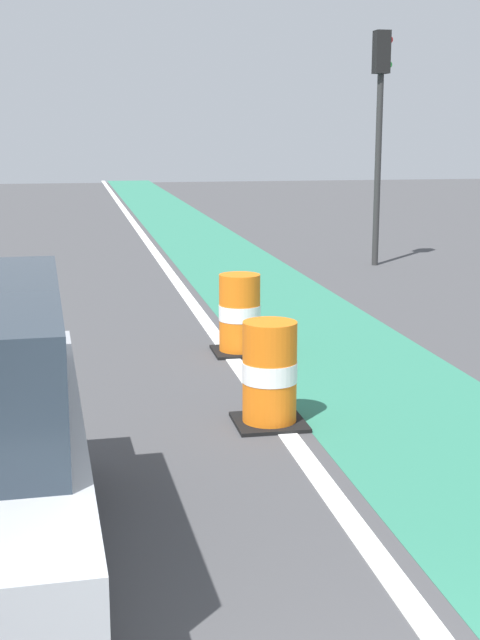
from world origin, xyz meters
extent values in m
cube|color=#2D755B|center=(2.40, 12.00, 0.00)|extent=(2.50, 80.00, 0.01)
cube|color=silver|center=(0.90, 12.00, 0.01)|extent=(0.20, 80.00, 0.01)
cylinder|color=black|center=(-1.29, 4.36, 0.34)|extent=(0.30, 0.69, 0.68)
cylinder|color=orange|center=(0.79, 5.94, 0.25)|extent=(0.56, 0.56, 0.42)
cylinder|color=white|center=(0.79, 5.94, 0.57)|extent=(0.57, 0.57, 0.21)
cylinder|color=orange|center=(0.79, 5.94, 0.88)|extent=(0.56, 0.56, 0.42)
cube|color=black|center=(0.79, 5.94, 0.02)|extent=(0.73, 0.73, 0.04)
cylinder|color=orange|center=(1.06, 8.97, 0.25)|extent=(0.56, 0.56, 0.42)
cylinder|color=white|center=(1.06, 8.97, 0.57)|extent=(0.57, 0.57, 0.21)
cylinder|color=orange|center=(1.06, 8.97, 0.88)|extent=(0.56, 0.56, 0.42)
cube|color=black|center=(1.06, 8.97, 0.02)|extent=(0.73, 0.73, 0.04)
cylinder|color=#2D2D2D|center=(5.60, 16.37, 2.10)|extent=(0.14, 0.14, 4.20)
cube|color=black|center=(5.60, 16.37, 4.65)|extent=(0.32, 0.32, 0.90)
sphere|color=red|center=(5.77, 16.37, 4.91)|extent=(0.16, 0.16, 0.16)
sphere|color=green|center=(5.77, 16.37, 4.39)|extent=(0.16, 0.16, 0.16)
camera|label=1|loc=(-1.17, -2.68, 3.00)|focal=49.90mm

